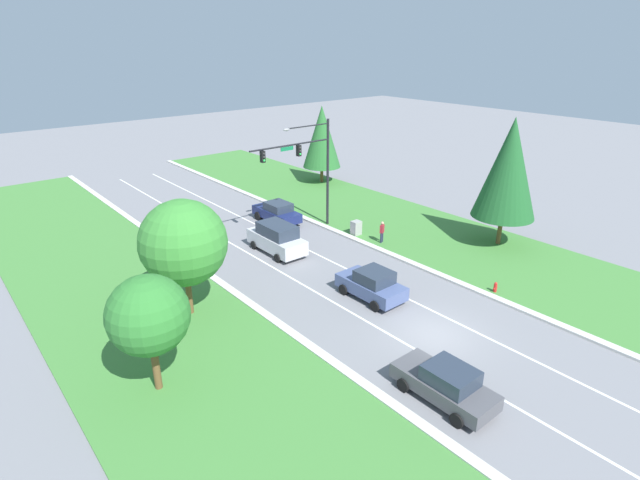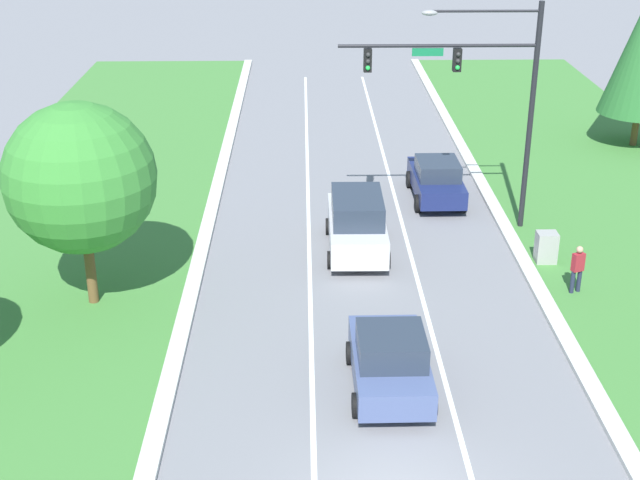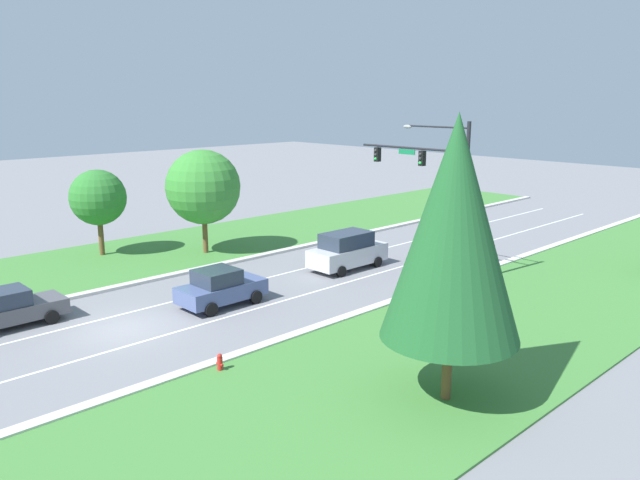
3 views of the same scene
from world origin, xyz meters
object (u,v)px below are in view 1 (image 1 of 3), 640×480
fire_hydrant (495,288)px  silver_suv (277,238)px  pedestrian (382,231)px  oak_far_left_tree (183,243)px  graphite_sedan (446,383)px  slate_blue_sedan (372,284)px  conifer_far_right_tree (322,137)px  traffic_signal_mast (308,161)px  utility_cabinet (356,228)px  navy_sedan (277,212)px  conifer_near_right_tree (509,168)px  oak_near_left_tree (148,316)px

fire_hydrant → silver_suv: bearing=115.9°
pedestrian → oak_far_left_tree: 15.75m
silver_suv → graphite_sedan: 17.53m
slate_blue_sedan → conifer_far_right_tree: size_ratio=0.53×
traffic_signal_mast → slate_blue_sedan: traffic_signal_mast is taller
utility_cabinet → oak_far_left_tree: oak_far_left_tree is taller
graphite_sedan → fire_hydrant: bearing=21.6°
silver_suv → navy_sedan: 6.15m
graphite_sedan → oak_far_left_tree: oak_far_left_tree is taller
slate_blue_sedan → conifer_far_right_tree: conifer_far_right_tree is taller
traffic_signal_mast → graphite_sedan: (-8.00, -19.13, -4.75)m
silver_suv → oak_far_left_tree: (-8.55, -3.91, 3.15)m
traffic_signal_mast → navy_sedan: 5.66m
oak_far_left_tree → pedestrian: bearing=1.3°
graphite_sedan → oak_far_left_tree: size_ratio=0.68×
silver_suv → conifer_far_right_tree: bearing=40.7°
silver_suv → fire_hydrant: bearing=-63.7°
navy_sedan → utility_cabinet: 6.92m
slate_blue_sedan → conifer_near_right_tree: size_ratio=0.45×
navy_sedan → oak_far_left_tree: (-12.09, -8.94, 3.34)m
conifer_near_right_tree → conifer_far_right_tree: (0.85, 21.14, -0.92)m
traffic_signal_mast → silver_suv: size_ratio=1.76×
pedestrian → conifer_near_right_tree: 9.75m
oak_far_left_tree → oak_near_left_tree: bearing=-128.5°
pedestrian → conifer_near_right_tree: (6.40, -5.62, 4.76)m
navy_sedan → oak_far_left_tree: oak_far_left_tree is taller
silver_suv → pedestrian: (6.86, -3.56, -0.13)m
silver_suv → fire_hydrant: size_ratio=6.87×
traffic_signal_mast → graphite_sedan: bearing=-112.7°
slate_blue_sedan → conifer_far_right_tree: 25.35m
oak_near_left_tree → traffic_signal_mast: bearing=32.7°
traffic_signal_mast → slate_blue_sedan: bearing=-110.4°
traffic_signal_mast → silver_suv: 6.61m
slate_blue_sedan → oak_far_left_tree: size_ratio=0.64×
slate_blue_sedan → oak_far_left_tree: oak_far_left_tree is taller
pedestrian → graphite_sedan: bearing=29.9°
conifer_far_right_tree → traffic_signal_mast: bearing=-134.1°
graphite_sedan → fire_hydrant: (10.00, 3.91, -0.47)m
fire_hydrant → conifer_near_right_tree: bearing=30.7°
pedestrian → navy_sedan: bearing=-91.5°
conifer_far_right_tree → graphite_sedan: bearing=-121.3°
conifer_near_right_tree → conifer_far_right_tree: 21.18m
slate_blue_sedan → pedestrian: 8.46m
graphite_sedan → navy_sedan: bearing=72.4°
utility_cabinet → pedestrian: size_ratio=0.69×
traffic_signal_mast → slate_blue_sedan: (-4.07, -10.95, -4.69)m
traffic_signal_mast → conifer_near_right_tree: 14.23m
oak_far_left_tree → silver_suv: bearing=24.6°
graphite_sedan → fire_hydrant: 10.75m
silver_suv → utility_cabinet: 6.61m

